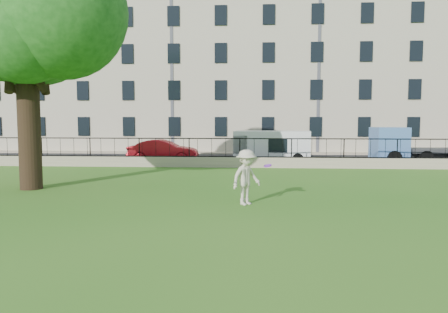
# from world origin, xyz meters

# --- Properties ---
(ground) EXTENTS (120.00, 120.00, 0.00)m
(ground) POSITION_xyz_m (0.00, 0.00, 0.00)
(ground) COLOR #2C6618
(ground) RESTS_ON ground
(retaining_wall) EXTENTS (50.00, 0.40, 0.60)m
(retaining_wall) POSITION_xyz_m (0.00, 12.00, 0.30)
(retaining_wall) COLOR gray
(retaining_wall) RESTS_ON ground
(iron_railing) EXTENTS (50.00, 0.05, 1.13)m
(iron_railing) POSITION_xyz_m (0.00, 12.00, 1.15)
(iron_railing) COLOR black
(iron_railing) RESTS_ON retaining_wall
(street) EXTENTS (60.00, 9.00, 0.01)m
(street) POSITION_xyz_m (0.00, 16.70, 0.01)
(street) COLOR black
(street) RESTS_ON ground
(sidewalk) EXTENTS (60.00, 1.40, 0.12)m
(sidewalk) POSITION_xyz_m (0.00, 21.90, 0.06)
(sidewalk) COLOR gray
(sidewalk) RESTS_ON ground
(building_row) EXTENTS (56.40, 10.40, 13.80)m
(building_row) POSITION_xyz_m (0.00, 27.57, 6.92)
(building_row) COLOR #B5A68F
(building_row) RESTS_ON ground
(tree) EXTENTS (8.62, 6.86, 11.01)m
(tree) POSITION_xyz_m (-8.37, 3.63, 7.43)
(tree) COLOR black
(tree) RESTS_ON ground
(man) EXTENTS (1.33, 1.33, 1.85)m
(man) POSITION_xyz_m (0.58, 0.91, 0.92)
(man) COLOR beige
(man) RESTS_ON ground
(frisbee) EXTENTS (0.32, 0.33, 0.12)m
(frisbee) POSITION_xyz_m (1.30, 1.34, 1.27)
(frisbee) COLOR purple
(red_sedan) EXTENTS (4.55, 1.68, 1.49)m
(red_sedan) POSITION_xyz_m (-5.06, 14.40, 0.74)
(red_sedan) COLOR maroon
(red_sedan) RESTS_ON street
(white_van) EXTENTS (5.04, 2.32, 2.06)m
(white_van) POSITION_xyz_m (2.00, 15.12, 1.03)
(white_van) COLOR silver
(white_van) RESTS_ON street
(blue_truck) EXTENTS (5.64, 2.35, 2.31)m
(blue_truck) POSITION_xyz_m (11.11, 14.87, 1.16)
(blue_truck) COLOR #5480C5
(blue_truck) RESTS_ON street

